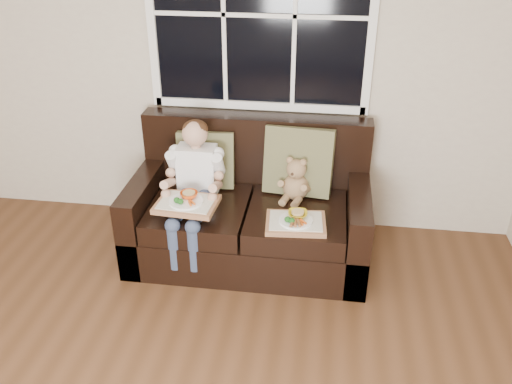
# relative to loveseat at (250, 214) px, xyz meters

# --- Properties ---
(room_walls) EXTENTS (4.52, 5.02, 2.71)m
(room_walls) POSITION_rel_loveseat_xyz_m (-0.25, -2.02, 1.28)
(room_walls) COLOR beige
(room_walls) RESTS_ON ground
(window_back) EXTENTS (1.62, 0.04, 1.37)m
(window_back) POSITION_rel_loveseat_xyz_m (-0.00, 0.46, 1.34)
(window_back) COLOR black
(window_back) RESTS_ON room_walls
(loveseat) EXTENTS (1.70, 0.92, 0.96)m
(loveseat) POSITION_rel_loveseat_xyz_m (0.00, 0.00, 0.00)
(loveseat) COLOR black
(loveseat) RESTS_ON ground
(pillow_left) EXTENTS (0.44, 0.23, 0.43)m
(pillow_left) POSITION_rel_loveseat_xyz_m (-0.36, 0.15, 0.35)
(pillow_left) COLOR brown
(pillow_left) RESTS_ON loveseat
(pillow_right) EXTENTS (0.51, 0.27, 0.51)m
(pillow_right) POSITION_rel_loveseat_xyz_m (0.33, 0.15, 0.39)
(pillow_right) COLOR brown
(pillow_right) RESTS_ON loveseat
(child) EXTENTS (0.40, 0.60, 0.90)m
(child) POSITION_rel_loveseat_xyz_m (-0.38, -0.12, 0.34)
(child) COLOR white
(child) RESTS_ON loveseat
(teddy_bear) EXTENTS (0.22, 0.27, 0.33)m
(teddy_bear) POSITION_rel_loveseat_xyz_m (0.32, 0.04, 0.27)
(teddy_bear) COLOR #9B7052
(teddy_bear) RESTS_ON loveseat
(tray_left) EXTENTS (0.42, 0.34, 0.09)m
(tray_left) POSITION_rel_loveseat_xyz_m (-0.38, -0.34, 0.27)
(tray_left) COLOR #A5724A
(tray_left) RESTS_ON child
(tray_right) EXTENTS (0.42, 0.33, 0.09)m
(tray_right) POSITION_rel_loveseat_xyz_m (0.36, -0.33, 0.17)
(tray_right) COLOR #A5724A
(tray_right) RESTS_ON loveseat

